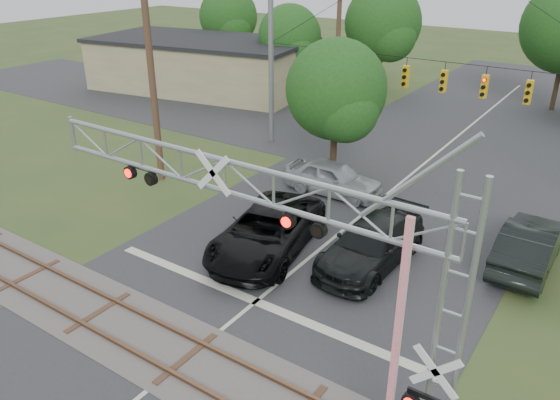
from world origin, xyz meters
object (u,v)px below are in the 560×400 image
Objects in this scene: crossing_gantry at (299,269)px; traffic_signal_span at (442,71)px; sedan_silver at (333,178)px; car_dark at (372,244)px; pickup_black at (267,231)px; commercial_building at (202,64)px.

crossing_gantry is 18.67m from traffic_signal_span.
traffic_signal_span reaches higher than sedan_silver.
sedan_silver is at bearing 134.66° from car_dark.
traffic_signal_span is 11.08m from car_dark.
crossing_gantry is 9.54m from car_dark.
crossing_gantry is 1.73× the size of pickup_black.
sedan_silver is (-3.17, -4.92, -4.77)m from traffic_signal_span.
car_dark is (-1.99, 8.45, -3.97)m from crossing_gantry.
car_dark is 6.71m from sedan_silver.
pickup_black is at bearing -175.04° from sedan_silver.
car_dark is 0.30× the size of commercial_building.
pickup_black is 1.12× the size of car_dark.
commercial_building reaches higher than pickup_black.
car_dark is (3.86, 1.51, -0.06)m from pickup_black.
commercial_building is at bearing 56.61° from sedan_silver.
crossing_gantry is 9.88m from pickup_black.
traffic_signal_span is at bearing -33.19° from sedan_silver.
pickup_black is 4.14m from car_dark.
sedan_silver is at bearing -122.82° from traffic_signal_span.
commercial_building is (-26.66, 26.58, -2.68)m from crossing_gantry.
traffic_signal_span is at bearing 100.14° from crossing_gantry.
traffic_signal_span is 12.62m from pickup_black.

